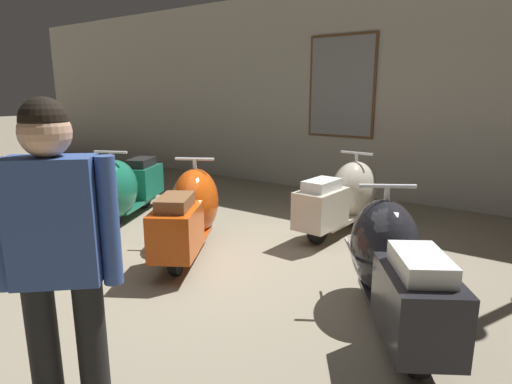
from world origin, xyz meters
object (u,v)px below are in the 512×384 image
at_px(scooter_0, 124,187).
at_px(scooter_3, 392,264).
at_px(scooter_1, 190,211).
at_px(info_stanchion, 52,199).
at_px(visitor_0, 58,253).
at_px(scooter_2, 344,196).

xyz_separation_m(scooter_0, scooter_3, (3.81, -0.54, 0.01)).
xyz_separation_m(scooter_1, info_stanchion, (-1.93, -0.47, -0.05)).
height_order(scooter_0, visitor_0, visitor_0).
bearing_deg(scooter_1, info_stanchion, 72.29).
xyz_separation_m(scooter_2, visitor_0, (0.30, -3.87, 0.53)).
bearing_deg(scooter_3, info_stanchion, 61.14).
bearing_deg(scooter_3, visitor_0, 123.41).
bearing_deg(visitor_0, scooter_1, -12.10).
distance_m(scooter_0, scooter_3, 3.85).
height_order(scooter_0, scooter_2, scooter_0).
height_order(scooter_3, visitor_0, visitor_0).
xyz_separation_m(scooter_2, info_stanchion, (-2.98, -2.10, -0.04)).
bearing_deg(scooter_1, scooter_0, 46.59).
height_order(scooter_0, scooter_1, scooter_1).
distance_m(scooter_3, info_stanchion, 4.20).
distance_m(scooter_1, info_stanchion, 1.98).
height_order(visitor_0, info_stanchion, visitor_0).
relative_size(visitor_0, info_stanchion, 1.75).
height_order(scooter_3, info_stanchion, scooter_3).
xyz_separation_m(scooter_0, scooter_1, (1.55, -0.33, 0.00)).
distance_m(scooter_1, scooter_3, 2.27).
relative_size(scooter_0, scooter_2, 1.03).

